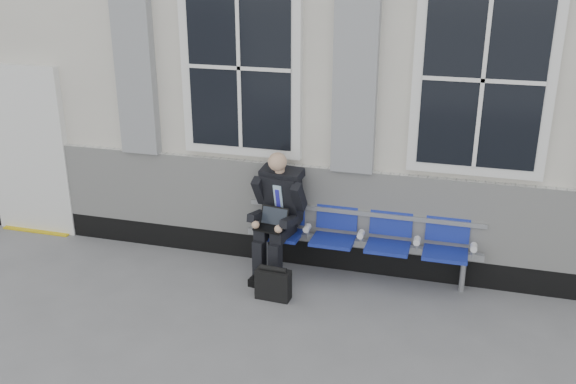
% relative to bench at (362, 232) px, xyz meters
% --- Properties ---
extents(ground, '(70.00, 70.00, 0.00)m').
position_rel_bench_xyz_m(ground, '(0.74, -1.32, -0.55)').
color(ground, slate).
rests_on(ground, ground).
extents(station_building, '(14.40, 4.40, 4.49)m').
position_rel_bench_xyz_m(station_building, '(0.73, 2.15, 1.67)').
color(station_building, silver).
rests_on(station_building, ground).
extents(bench, '(2.60, 0.47, 0.91)m').
position_rel_bench_xyz_m(bench, '(0.00, 0.00, 0.00)').
color(bench, '#9EA0A3').
rests_on(bench, ground).
extents(businessman, '(0.60, 0.80, 1.42)m').
position_rel_bench_xyz_m(businessman, '(-0.92, -0.13, 0.21)').
color(businessman, black).
rests_on(businessman, ground).
extents(briefcase, '(0.37, 0.17, 0.37)m').
position_rel_bench_xyz_m(briefcase, '(-0.79, -0.72, -0.38)').
color(briefcase, black).
rests_on(briefcase, ground).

